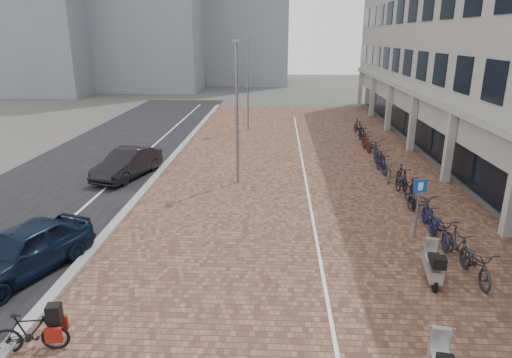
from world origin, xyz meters
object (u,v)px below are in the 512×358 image
object	(u,v)px
hero_bike	(31,332)
parking_sign	(419,201)
car_navy	(22,251)
scooter_front	(433,264)
car_dark	(127,163)

from	to	relation	value
hero_bike	parking_sign	xyz separation A→B (m)	(10.06, 6.22, 0.90)
car_navy	scooter_front	size ratio (longest dim) A/B	2.72
car_dark	parking_sign	size ratio (longest dim) A/B	1.96
scooter_front	hero_bike	bearing A→B (deg)	-151.83
scooter_front	parking_sign	world-z (taller)	parking_sign
car_navy	hero_bike	size ratio (longest dim) A/B	2.61
car_navy	parking_sign	xyz separation A→B (m)	(12.06, 2.94, 0.67)
car_dark	parking_sign	distance (m)	13.68
scooter_front	parking_sign	xyz separation A→B (m)	(0.32, 2.79, 0.86)
car_navy	hero_bike	world-z (taller)	car_navy
parking_sign	car_dark	bearing A→B (deg)	139.82
car_dark	hero_bike	size ratio (longest dim) A/B	2.51
car_dark	scooter_front	bearing A→B (deg)	-21.88
hero_bike	scooter_front	bearing A→B (deg)	-79.95
hero_bike	scooter_front	distance (m)	10.33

